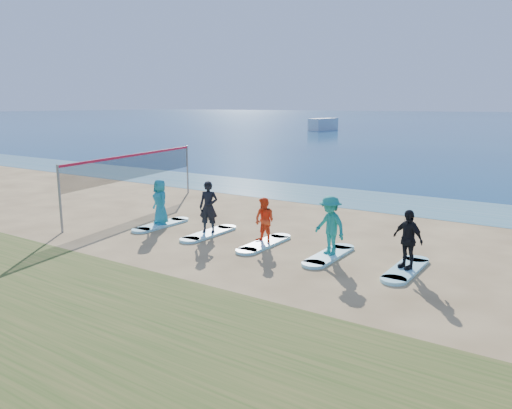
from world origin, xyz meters
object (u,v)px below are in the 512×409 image
Objects in this scene: student_2 at (264,220)px; student_3 at (330,225)px; surfboard_1 at (209,234)px; surfboard_3 at (329,255)px; student_1 at (209,207)px; surfboard_4 at (406,269)px; surfboard_2 at (264,244)px; volleyball_net at (135,167)px; surfboard_0 at (161,225)px; boat_offshore_a at (323,130)px; student_4 at (408,239)px; student_0 at (160,202)px.

student_3 is at bearing 7.49° from student_2.
surfboard_1 is 4.75m from surfboard_3.
student_1 reaches higher than surfboard_4.
volleyball_net is at bearing 168.00° from surfboard_2.
surfboard_0 is 2.57m from student_1.
surfboard_1 is (28.86, -67.53, 0.04)m from boat_offshore_a.
student_3 is 1.08× the size of student_4.
surfboard_1 is at bearing 180.00° from surfboard_3.
student_0 is at bearing -172.51° from student_2.
student_0 is 0.78× the size of surfboard_1.
surfboard_4 is at bearing 0.00° from surfboard_0.
surfboard_2 is 1.31× the size of student_4.
student_0 reaches higher than surfboard_3.
student_1 is at bearing -172.51° from student_2.
student_4 is at bearing -57.29° from boat_offshore_a.
student_0 is 4.75m from student_2.
surfboard_3 is at bearing 0.00° from student_3.
boat_offshore_a is 76.52m from surfboard_4.
student_0 is at bearing -157.02° from student_4.
student_3 is (2.38, 0.00, 0.15)m from student_2.
volleyball_net is at bearing 170.72° from surfboard_3.
student_4 reaches higher than boat_offshore_a.
surfboard_4 is at bearing -20.53° from student_1.
volleyball_net is 4.04m from surfboard_0.
student_0 is 0.78× the size of surfboard_4.
student_3 is 0.83× the size of surfboard_4.
surfboard_1 is (2.38, 0.00, 0.00)m from surfboard_0.
surfboard_2 is 0.80m from student_2.
boat_offshore_a is at bearing 92.61° from student_1.
surfboard_0 is 4.82m from student_2.
student_0 is 0.93× the size of student_1.
student_4 is at bearing 0.00° from surfboard_2.
student_3 is (0.00, 0.00, 0.95)m from surfboard_3.
volleyball_net reaches higher than student_3.
boat_offshore_a is at bearing 118.05° from surfboard_4.
student_0 reaches higher than surfboard_4.
student_4 is (9.50, 0.00, 0.89)m from surfboard_0.
student_0 is 2.54m from surfboard_1.
surfboard_2 is at bearing -172.51° from student_2.
student_1 is 2.57m from surfboard_2.
surfboard_0 is 7.19m from student_3.
surfboard_4 is at bearing 21.20° from student_3.
student_2 is at bearing -60.52° from boat_offshore_a.
volleyball_net is 4.06× the size of surfboard_0.
student_2 is 2.51m from surfboard_3.
student_3 reaches higher than surfboard_4.
surfboard_0 is at bearing -172.51° from student_2.
surfboard_1 is 2.51m from student_2.
surfboard_4 is at bearing -57.29° from boat_offshore_a.
surfboard_4 is at bearing 0.00° from student_4.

